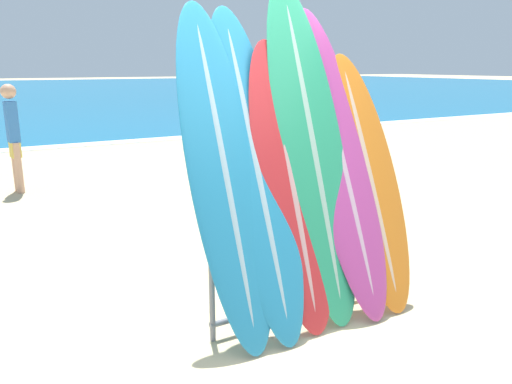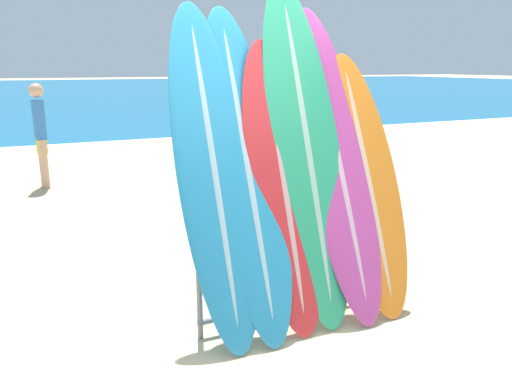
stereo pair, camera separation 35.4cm
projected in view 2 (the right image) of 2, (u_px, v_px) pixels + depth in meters
The scene contains 11 objects.
ground_plane at pixel (274, 342), 3.47m from camera, with size 160.00×160.00×0.00m, color #CCB789.
ocean_water at pixel (48, 90), 38.06m from camera, with size 120.00×60.00×0.01m.
surfboard_rack at pixel (300, 264), 3.73m from camera, with size 1.62×0.04×0.78m.
surfboard_slot_0 at pixel (213, 171), 3.42m from camera, with size 0.53×1.02×2.33m.
surfboard_slot_1 at pixel (247, 169), 3.53m from camera, with size 0.54×1.07×2.31m.
surfboard_slot_2 at pixel (283, 184), 3.60m from camera, with size 0.54×0.85×2.07m.
surfboard_slot_3 at pixel (306, 150), 3.71m from camera, with size 0.58×1.00×2.52m.
surfboard_slot_4 at pixel (336, 159), 3.83m from camera, with size 0.56×1.14×2.34m.
surfboard_slot_5 at pixel (367, 181), 3.91m from camera, with size 0.58×0.92×1.97m.
person_near_water at pixel (244, 125), 8.22m from camera, with size 0.28×0.25×1.66m.
person_mid_beach at pixel (40, 132), 7.66m from camera, with size 0.22×0.27×1.61m.
Camera 2 is at (-1.39, -2.78, 1.87)m, focal length 35.00 mm.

